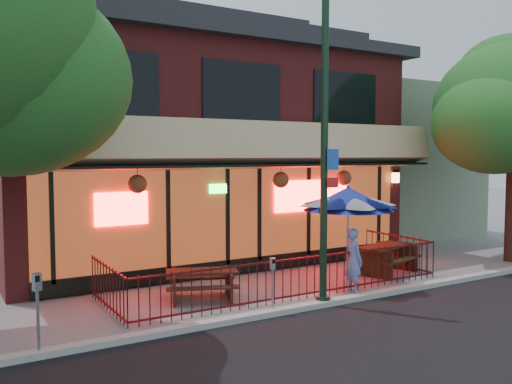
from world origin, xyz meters
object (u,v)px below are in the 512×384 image
picnic_table_right (384,255)px  pedestrian (354,260)px  parking_meter_near (272,276)px  street_light (324,162)px  patio_umbrella (348,199)px  parking_meter_far (37,301)px  picnic_table_left (202,280)px

picnic_table_right → pedestrian: pedestrian is taller
pedestrian → parking_meter_near: (-2.63, -0.50, 0.02)m
picnic_table_right → street_light: bearing=-154.0°
picnic_table_right → patio_umbrella: 2.56m
street_light → parking_meter_far: bearing=-179.2°
picnic_table_right → parking_meter_far: parking_meter_far is taller
pedestrian → parking_meter_near: 2.68m
street_light → picnic_table_left: street_light is taller
parking_meter_near → street_light: bearing=-0.1°
street_light → parking_meter_far: size_ratio=5.02×
picnic_table_left → pedestrian: pedestrian is taller
patio_umbrella → pedestrian: 1.58m
patio_umbrella → pedestrian: size_ratio=1.66×
pedestrian → parking_meter_near: bearing=105.9°
parking_meter_near → parking_meter_far: (-4.58, -0.08, 0.15)m
picnic_table_left → patio_umbrella: 4.18m
picnic_table_right → patio_umbrella: size_ratio=0.83×
picnic_table_right → parking_meter_far: bearing=-169.3°
street_light → parking_meter_near: street_light is taller
picnic_table_left → picnic_table_right: bearing=-0.6°
street_light → picnic_table_left: (-2.12, 1.74, -2.70)m
picnic_table_left → patio_umbrella: size_ratio=0.75×
street_light → parking_meter_far: (-5.90, -0.08, -2.21)m
parking_meter_far → patio_umbrella: bearing=8.9°
patio_umbrella → parking_meter_far: bearing=-171.1°
parking_meter_near → parking_meter_far: size_ratio=0.84×
pedestrian → parking_meter_near: size_ratio=1.32×
picnic_table_left → parking_meter_far: (-3.78, -1.82, 0.49)m
picnic_table_right → parking_meter_far: 9.53m
picnic_table_left → picnic_table_right: 5.58m
street_light → picnic_table_left: 3.85m
picnic_table_right → parking_meter_near: bearing=-160.6°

